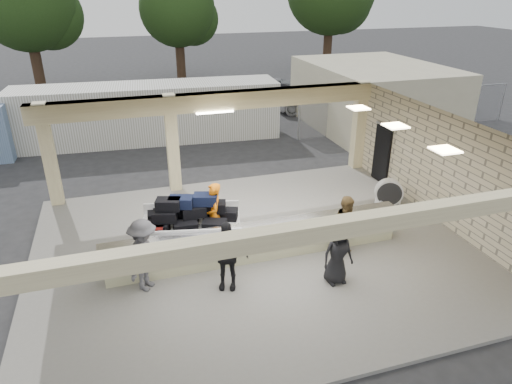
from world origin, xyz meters
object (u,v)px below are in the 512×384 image
object	(u,v)px
luggage_cart	(189,220)
baggage_handler	(214,215)
container_white	(149,113)
baggage_counter	(259,242)
passenger_a	(347,226)
passenger_b	(226,255)
car_white_b	(379,98)
passenger_c	(144,255)
car_dark	(282,93)
passenger_d	(338,254)
car_white_a	(319,99)
drum_fan	(389,193)

from	to	relation	value
luggage_cart	baggage_handler	distance (m)	0.71
container_white	baggage_counter	bearing A→B (deg)	-77.31
baggage_handler	passenger_a	distance (m)	3.64
baggage_handler	container_white	size ratio (longest dim) A/B	0.16
luggage_cart	passenger_b	bearing A→B (deg)	-62.69
baggage_handler	car_white_b	xyz separation A→B (m)	(12.84, 12.67, -0.38)
passenger_c	car_dark	world-z (taller)	passenger_c
baggage_handler	passenger_d	size ratio (longest dim) A/B	1.19
baggage_handler	car_dark	distance (m)	17.28
baggage_counter	car_dark	xyz separation A→B (m)	(6.73, 16.42, 0.14)
car_dark	container_white	bearing A→B (deg)	140.22
passenger_a	car_white_b	distance (m)	17.08
luggage_cart	passenger_b	distance (m)	2.14
container_white	luggage_cart	bearing A→B (deg)	-85.54
car_white_b	passenger_a	bearing A→B (deg)	166.47
luggage_cart	passenger_c	size ratio (longest dim) A/B	1.63
baggage_counter	passenger_c	bearing A→B (deg)	-170.58
passenger_a	baggage_handler	bearing A→B (deg)	133.23
car_white_a	baggage_counter	bearing A→B (deg)	160.30
passenger_a	car_white_a	size ratio (longest dim) A/B	0.35
baggage_handler	passenger_d	distance (m)	3.61
passenger_a	car_white_a	world-z (taller)	passenger_a
luggage_cart	container_white	size ratio (longest dim) A/B	0.25
passenger_a	passenger_c	world-z (taller)	passenger_c
baggage_handler	container_white	bearing A→B (deg)	-172.22
container_white	passenger_d	bearing A→B (deg)	-72.06
passenger_a	car_white_b	size ratio (longest dim) A/B	0.41
passenger_b	passenger_c	distance (m)	1.95
passenger_d	car_white_a	bearing A→B (deg)	64.90
car_dark	container_white	size ratio (longest dim) A/B	0.36
baggage_counter	baggage_handler	xyz separation A→B (m)	(-0.99, 0.97, 0.46)
passenger_b	car_white_a	xyz separation A→B (m)	(9.37, 15.33, -0.29)
passenger_b	car_white_b	distance (m)	19.59
passenger_d	car_white_b	size ratio (longest dim) A/B	0.37
baggage_handler	passenger_a	world-z (taller)	baggage_handler
drum_fan	container_white	bearing A→B (deg)	149.01
baggage_counter	drum_fan	size ratio (longest dim) A/B	8.20
passenger_d	drum_fan	bearing A→B (deg)	40.68
passenger_b	car_white_a	size ratio (longest dim) A/B	0.36
baggage_handler	car_dark	world-z (taller)	baggage_handler
baggage_counter	drum_fan	bearing A→B (deg)	18.08
baggage_counter	container_white	bearing A→B (deg)	98.75
passenger_c	baggage_handler	bearing A→B (deg)	-17.05
passenger_d	car_dark	bearing A→B (deg)	71.63
passenger_c	car_dark	bearing A→B (deg)	6.94
passenger_c	car_white_a	size ratio (longest dim) A/B	0.38
drum_fan	car_dark	distance (m)	14.89
passenger_d	car_white_a	world-z (taller)	passenger_d
passenger_c	passenger_d	world-z (taller)	passenger_c
container_white	passenger_c	bearing A→B (deg)	-91.80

